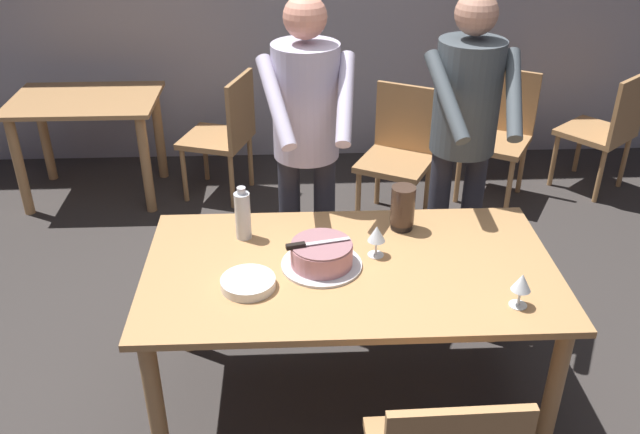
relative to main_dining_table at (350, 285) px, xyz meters
The scene contains 16 objects.
ground_plane 0.65m from the main_dining_table, ahead, with size 14.00×14.00×0.00m, color #383330.
main_dining_table is the anchor object (origin of this frame).
cake_on_platter 0.19m from the main_dining_table, behind, with size 0.34×0.34×0.11m.
cake_knife 0.29m from the main_dining_table, behind, with size 0.27×0.08×0.02m.
plate_stack 0.46m from the main_dining_table, 162.37° to the right, with size 0.22×0.22×0.04m.
wine_glass_near 0.72m from the main_dining_table, 25.84° to the right, with size 0.08×0.08×0.14m.
wine_glass_far 0.25m from the main_dining_table, 34.05° to the left, with size 0.08×0.08×0.14m.
water_bottle 0.56m from the main_dining_table, 150.94° to the left, with size 0.07×0.07×0.25m.
hurricane_lamp 0.45m from the main_dining_table, 49.19° to the left, with size 0.11×0.11×0.21m.
person_cutting_cake 0.82m from the main_dining_table, 103.33° to the left, with size 0.47×0.56×1.72m.
person_standing_beside 1.03m from the main_dining_table, 49.28° to the left, with size 0.47×0.56×1.72m.
background_table 2.73m from the main_dining_table, 127.43° to the left, with size 1.00×0.70×0.74m.
background_chair_0 2.90m from the main_dining_table, 45.82° to the left, with size 0.62×0.62×0.90m.
background_chair_1 2.24m from the main_dining_table, 108.33° to the left, with size 0.56×0.56×0.90m.
background_chair_2 2.40m from the main_dining_table, 59.18° to the left, with size 0.60×0.60×0.90m.
background_chair_3 1.82m from the main_dining_table, 74.66° to the left, with size 0.59×0.59×0.90m.
Camera 1 is at (-0.23, -2.37, 2.34)m, focal length 38.22 mm.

